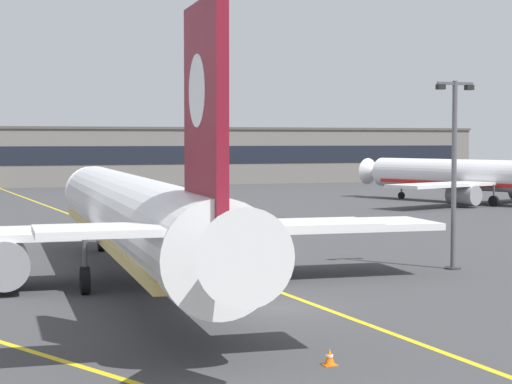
{
  "coord_description": "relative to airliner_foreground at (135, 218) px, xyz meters",
  "views": [
    {
      "loc": [
        -13.75,
        -36.63,
        7.16
      ],
      "look_at": [
        1.62,
        7.35,
        4.54
      ],
      "focal_mm": 64.92,
      "sensor_mm": 36.0,
      "label": 1
    }
  ],
  "objects": [
    {
      "name": "ground_plane",
      "position": [
        4.49,
        -7.91,
        -3.37
      ],
      "size": [
        400.0,
        400.0,
        0.0
      ],
      "primitive_type": "plane",
      "color": "#3D3D3F"
    },
    {
      "name": "taxiway_centreline",
      "position": [
        4.49,
        22.09,
        -3.37
      ],
      "size": [
        11.08,
        179.69,
        0.01
      ],
      "primitive_type": "cube",
      "rotation": [
        0.0,
        0.0,
        0.06
      ],
      "color": "yellow",
      "rests_on": "ground"
    },
    {
      "name": "airliner_foreground",
      "position": [
        0.0,
        0.0,
        0.0
      ],
      "size": [
        32.22,
        41.52,
        11.65
      ],
      "color": "white",
      "rests_on": "ground"
    },
    {
      "name": "airliner_background",
      "position": [
        49.28,
        43.08,
        -0.27
      ],
      "size": [
        29.12,
        36.72,
        10.72
      ],
      "color": "white",
      "rests_on": "ground"
    },
    {
      "name": "apron_lamp_post",
      "position": [
        17.92,
        0.04,
        2.12
      ],
      "size": [
        2.24,
        0.9,
        10.42
      ],
      "color": "#515156",
      "rests_on": "ground"
    },
    {
      "name": "safety_cone_by_nose_gear",
      "position": [
        1.64,
        15.18,
        -3.11
      ],
      "size": [
        0.44,
        0.44,
        0.55
      ],
      "color": "orange",
      "rests_on": "ground"
    },
    {
      "name": "safety_cone_by_tail",
      "position": [
        2.53,
        -17.88,
        -3.11
      ],
      "size": [
        0.44,
        0.44,
        0.55
      ],
      "color": "orange",
      "rests_on": "ground"
    },
    {
      "name": "terminal_building",
      "position": [
        5.87,
        103.65,
        1.26
      ],
      "size": [
        149.55,
        12.4,
        9.24
      ],
      "color": "slate",
      "rests_on": "ground"
    }
  ]
}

